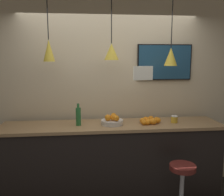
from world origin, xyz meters
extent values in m
cube|color=beige|center=(0.00, 1.14, 1.45)|extent=(8.00, 0.06, 2.90)
cube|color=black|center=(0.00, 0.73, 0.50)|extent=(2.88, 0.56, 1.00)
cube|color=#99754C|center=(0.00, 0.73, 1.02)|extent=(2.92, 0.60, 0.04)
cylinder|color=#B7B7BC|center=(0.76, 0.16, 0.32)|extent=(0.05, 0.05, 0.60)
cylinder|color=#5B1E19|center=(0.76, 0.16, 0.65)|extent=(0.30, 0.30, 0.06)
cylinder|color=beige|center=(0.00, 0.71, 1.07)|extent=(0.29, 0.29, 0.06)
sphere|color=orange|center=(0.05, 0.64, 1.14)|extent=(0.08, 0.08, 0.08)
sphere|color=orange|center=(-0.06, 0.67, 1.14)|extent=(0.08, 0.08, 0.08)
sphere|color=orange|center=(0.01, 0.69, 1.14)|extent=(0.08, 0.08, 0.08)
sphere|color=orange|center=(0.03, 0.79, 1.13)|extent=(0.07, 0.07, 0.07)
sphere|color=orange|center=(0.55, 0.82, 1.08)|extent=(0.08, 0.08, 0.08)
sphere|color=orange|center=(0.61, 0.70, 1.08)|extent=(0.08, 0.08, 0.08)
sphere|color=orange|center=(0.49, 0.69, 1.07)|extent=(0.07, 0.07, 0.07)
sphere|color=orange|center=(0.54, 0.65, 1.08)|extent=(0.08, 0.08, 0.08)
sphere|color=orange|center=(0.51, 0.66, 1.07)|extent=(0.07, 0.07, 0.07)
sphere|color=orange|center=(0.41, 0.71, 1.08)|extent=(0.08, 0.08, 0.08)
sphere|color=orange|center=(0.41, 0.63, 1.07)|extent=(0.07, 0.07, 0.07)
sphere|color=orange|center=(0.54, 0.67, 1.08)|extent=(0.08, 0.08, 0.08)
sphere|color=orange|center=(0.46, 0.63, 1.07)|extent=(0.07, 0.07, 0.07)
sphere|color=orange|center=(0.55, 0.66, 1.07)|extent=(0.07, 0.07, 0.07)
sphere|color=orange|center=(0.48, 0.76, 1.08)|extent=(0.08, 0.08, 0.08)
sphere|color=orange|center=(0.47, 0.80, 1.07)|extent=(0.07, 0.07, 0.07)
sphere|color=orange|center=(0.61, 0.76, 1.07)|extent=(0.07, 0.07, 0.07)
cylinder|color=#286B33|center=(-0.44, 0.71, 1.15)|extent=(0.07, 0.07, 0.23)
cylinder|color=#286B33|center=(-0.44, 0.71, 1.30)|extent=(0.03, 0.03, 0.06)
cylinder|color=gold|center=(0.85, 0.71, 1.08)|extent=(0.09, 0.09, 0.08)
cylinder|color=white|center=(0.85, 0.71, 1.13)|extent=(0.09, 0.09, 0.01)
cylinder|color=black|center=(-0.79, 0.78, 2.46)|extent=(0.01, 0.01, 0.67)
cone|color=gold|center=(-0.79, 0.78, 1.99)|extent=(0.15, 0.15, 0.27)
sphere|color=#F9EFCC|center=(-0.79, 0.78, 1.88)|extent=(0.04, 0.04, 0.04)
cylinder|color=black|center=(0.00, 0.78, 2.44)|extent=(0.01, 0.01, 0.71)
cone|color=gold|center=(0.00, 0.78, 1.98)|extent=(0.19, 0.19, 0.21)
sphere|color=#F9EFCC|center=(0.00, 0.78, 1.90)|extent=(0.04, 0.04, 0.04)
cylinder|color=black|center=(0.79, 0.78, 2.42)|extent=(0.01, 0.01, 0.76)
cone|color=gold|center=(0.79, 0.78, 1.92)|extent=(0.17, 0.17, 0.24)
sphere|color=#F9EFCC|center=(0.79, 0.78, 1.82)|extent=(0.04, 0.04, 0.04)
cube|color=black|center=(0.80, 1.09, 1.84)|extent=(0.79, 0.04, 0.51)
cube|color=navy|center=(0.80, 1.07, 1.84)|extent=(0.76, 0.01, 0.48)
cube|color=white|center=(0.35, 0.51, 1.72)|extent=(0.24, 0.01, 0.17)
camera|label=1|loc=(-0.34, -2.46, 1.91)|focal=40.00mm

